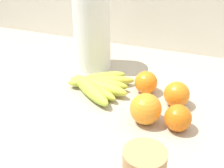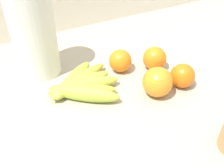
{
  "view_description": "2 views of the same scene",
  "coord_description": "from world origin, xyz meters",
  "px_view_note": "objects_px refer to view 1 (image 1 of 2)",
  "views": [
    {
      "loc": [
        0.12,
        -0.66,
        1.31
      ],
      "look_at": [
        -0.12,
        0.02,
        0.89
      ],
      "focal_mm": 48.83,
      "sensor_mm": 36.0,
      "label": 1
    },
    {
      "loc": [
        -0.34,
        -0.46,
        1.29
      ],
      "look_at": [
        -0.11,
        -0.01,
        0.88
      ],
      "focal_mm": 41.11,
      "sensor_mm": 36.0,
      "label": 2
    }
  ],
  "objects_px": {
    "banana_bunch": "(97,85)",
    "paper_towel_roll": "(92,30)",
    "orange_far_right": "(178,118)",
    "orange_front": "(146,82)",
    "orange_back_left": "(146,109)",
    "orange_center": "(177,94)"
  },
  "relations": [
    {
      "from": "orange_center",
      "to": "orange_back_left",
      "type": "height_order",
      "value": "orange_back_left"
    },
    {
      "from": "orange_center",
      "to": "orange_far_right",
      "type": "bearing_deg",
      "value": -78.84
    },
    {
      "from": "orange_far_right",
      "to": "paper_towel_roll",
      "type": "xyz_separation_m",
      "value": [
        -0.32,
        0.24,
        0.09
      ]
    },
    {
      "from": "orange_far_right",
      "to": "paper_towel_roll",
      "type": "relative_size",
      "value": 0.23
    },
    {
      "from": "banana_bunch",
      "to": "orange_center",
      "type": "relative_size",
      "value": 3.02
    },
    {
      "from": "orange_center",
      "to": "paper_towel_roll",
      "type": "relative_size",
      "value": 0.24
    },
    {
      "from": "orange_front",
      "to": "paper_towel_roll",
      "type": "xyz_separation_m",
      "value": [
        -0.2,
        0.1,
        0.09
      ]
    },
    {
      "from": "orange_back_left",
      "to": "paper_towel_roll",
      "type": "xyz_separation_m",
      "value": [
        -0.24,
        0.24,
        0.09
      ]
    },
    {
      "from": "orange_front",
      "to": "orange_back_left",
      "type": "xyz_separation_m",
      "value": [
        0.03,
        -0.13,
        0.01
      ]
    },
    {
      "from": "banana_bunch",
      "to": "orange_back_left",
      "type": "relative_size",
      "value": 2.68
    },
    {
      "from": "orange_back_left",
      "to": "orange_center",
      "type": "bearing_deg",
      "value": 59.15
    },
    {
      "from": "banana_bunch",
      "to": "paper_towel_roll",
      "type": "height_order",
      "value": "paper_towel_roll"
    },
    {
      "from": "orange_center",
      "to": "orange_far_right",
      "type": "xyz_separation_m",
      "value": [
        0.02,
        -0.1,
        -0.0
      ]
    },
    {
      "from": "orange_center",
      "to": "orange_front",
      "type": "bearing_deg",
      "value": 158.57
    },
    {
      "from": "orange_far_right",
      "to": "orange_front",
      "type": "xyz_separation_m",
      "value": [
        -0.11,
        0.14,
        0.0
      ]
    },
    {
      "from": "orange_center",
      "to": "orange_front",
      "type": "height_order",
      "value": "orange_center"
    },
    {
      "from": "orange_far_right",
      "to": "orange_back_left",
      "type": "bearing_deg",
      "value": 178.76
    },
    {
      "from": "banana_bunch",
      "to": "orange_center",
      "type": "xyz_separation_m",
      "value": [
        0.23,
        0.0,
        0.02
      ]
    },
    {
      "from": "banana_bunch",
      "to": "orange_far_right",
      "type": "bearing_deg",
      "value": -21.87
    },
    {
      "from": "orange_far_right",
      "to": "orange_back_left",
      "type": "relative_size",
      "value": 0.84
    },
    {
      "from": "orange_far_right",
      "to": "paper_towel_roll",
      "type": "bearing_deg",
      "value": 143.1
    },
    {
      "from": "paper_towel_roll",
      "to": "orange_back_left",
      "type": "bearing_deg",
      "value": -44.74
    }
  ]
}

